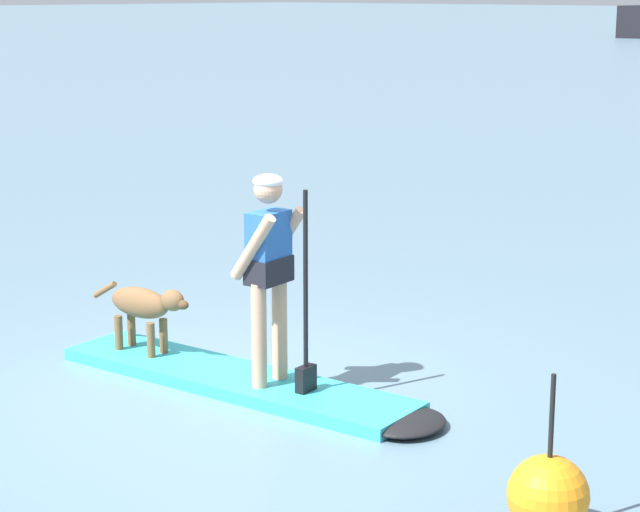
% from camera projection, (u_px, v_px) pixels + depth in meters
% --- Properties ---
extents(ground_plane, '(400.00, 400.00, 0.00)m').
position_uv_depth(ground_plane, '(235.00, 385.00, 9.29)').
color(ground_plane, slate).
extents(paddleboard, '(3.55, 1.13, 0.10)m').
position_uv_depth(paddleboard, '(257.00, 385.00, 9.15)').
color(paddleboard, '#33B2BF').
rests_on(paddleboard, ground_plane).
extents(person_paddler, '(0.64, 0.52, 1.65)m').
position_uv_depth(person_paddler, '(270.00, 264.00, 8.84)').
color(person_paddler, tan).
rests_on(person_paddler, paddleboard).
extents(dog, '(1.09, 0.30, 0.59)m').
position_uv_depth(dog, '(144.00, 306.00, 9.73)').
color(dog, brown).
rests_on(dog, paddleboard).
extents(marker_buoy, '(0.48, 0.48, 0.98)m').
position_uv_depth(marker_buoy, '(548.00, 495.00, 6.70)').
color(marker_buoy, orange).
rests_on(marker_buoy, ground_plane).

